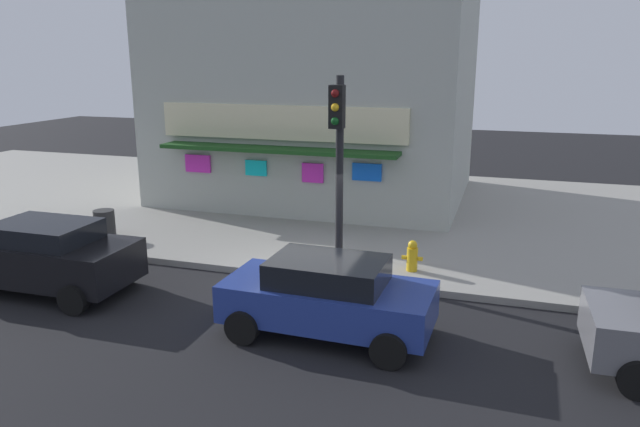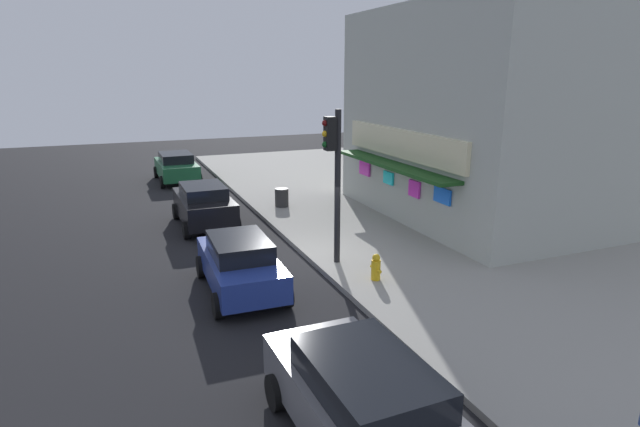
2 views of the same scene
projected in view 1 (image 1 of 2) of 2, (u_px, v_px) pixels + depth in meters
The scene contains 8 objects.
ground_plane at pixel (301, 281), 14.10m from camera, with size 64.68×64.68×0.00m, color black.
sidewalk at pixel (367, 210), 20.31m from camera, with size 43.12×13.53×0.17m, color gray.
corner_building at pixel (320, 85), 21.56m from camera, with size 10.34×8.75×7.92m.
traffic_light at pixel (338, 149), 13.59m from camera, with size 0.32×0.58×4.55m.
fire_hydrant at pixel (412, 256), 14.23m from camera, with size 0.50×0.26×0.75m.
trash_can at pixel (105, 224), 16.91m from camera, with size 0.58×0.58×0.78m, color #2D2D2D.
parked_car_blue at pixel (328, 296), 11.20m from camera, with size 3.94×2.02×1.51m.
parked_car_black at pixel (47, 255), 13.31m from camera, with size 3.95×2.06×1.60m.
Camera 1 is at (4.45, -12.47, 5.11)m, focal length 33.70 mm.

